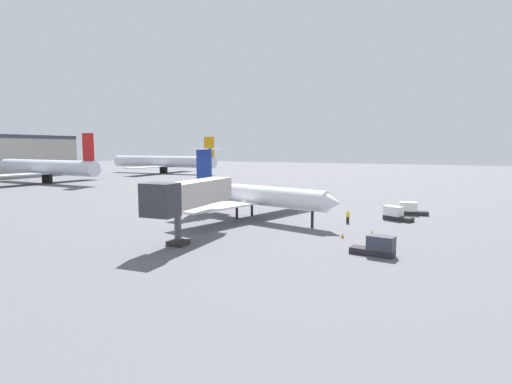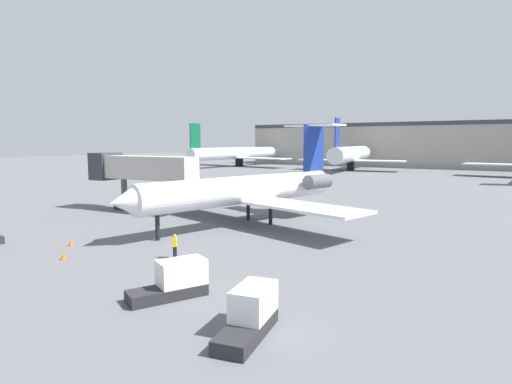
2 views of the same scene
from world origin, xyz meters
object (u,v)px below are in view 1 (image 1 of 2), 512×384
Objects in this scene: baggage_tug_trailing at (395,214)px; baggage_tug_spare at (377,247)px; parked_airliner_east_mid at (164,162)px; parked_airliner_centre at (47,168)px; regional_jet at (250,194)px; traffic_cone_near at (372,233)px; traffic_cone_mid at (343,236)px; jet_bridge at (187,196)px; baggage_tug_lead at (411,209)px; ground_crew_marshaller at (348,217)px.

baggage_tug_trailing is 1.01× the size of baggage_tug_spare.
baggage_tug_spare is 127.87m from parked_airliner_east_mid.
parked_airliner_centre is 0.89× the size of parked_airliner_east_mid.
regional_jet reaches higher than traffic_cone_near.
traffic_cone_near is at bearing 173.26° from baggage_tug_trailing.
parked_airliner_centre is (35.04, 89.84, 4.05)m from traffic_cone_mid.
traffic_cone_mid is at bearing -60.20° from jet_bridge.
parked_airliner_centre is (43.42, 75.21, -0.58)m from jet_bridge.
jet_bridge is at bearing 123.18° from traffic_cone_near.
parked_airliner_centre is 48.26m from parked_airliner_east_mid.
traffic_cone_near is at bearing -103.62° from regional_jet.
parked_airliner_centre is at bearing 80.84° from baggage_tug_lead.
jet_bridge reaches higher than baggage_tug_lead.
baggage_tug_lead is 7.61× the size of traffic_cone_mid.
traffic_cone_near is (11.33, -17.32, -4.62)m from jet_bridge.
regional_jet is at bearing 121.75° from baggage_tug_lead.
ground_crew_marshaller is 0.40× the size of baggage_tug_trailing.
parked_airliner_east_mid reaches higher than jet_bridge.
parked_airliner_east_mid is (48.17, -2.94, 0.05)m from parked_airliner_centre.
baggage_tug_trailing is 20.24m from baggage_tug_spare.
baggage_tug_trailing is at bearing -102.54° from parked_airliner_centre.
baggage_tug_trailing reaches higher than ground_crew_marshaller.
baggage_tug_spare is (-15.30, -6.01, -0.02)m from ground_crew_marshaller.
ground_crew_marshaller is at bearing 132.10° from baggage_tug_trailing.
baggage_tug_spare reaches higher than ground_crew_marshaller.
baggage_tug_lead is 96.69m from parked_airliner_centre.
parked_airliner_centre is (20.88, 93.86, 3.49)m from baggage_tug_trailing.
parked_airliner_centre reaches higher than traffic_cone_near.
baggage_tug_lead is at bearing -99.16° from parked_airliner_centre.
traffic_cone_near is at bearing 170.26° from baggage_tug_lead.
traffic_cone_near is at bearing -146.67° from ground_crew_marshaller.
baggage_tug_trailing is 96.21m from parked_airliner_centre.
ground_crew_marshaller is 92.16m from parked_airliner_centre.
jet_bridge is at bearing 144.24° from baggage_tug_lead.
parked_airliner_east_mid reaches higher than baggage_tug_trailing.
traffic_cone_mid is at bearing -133.76° from parked_airliner_east_mid.
parked_airliner_east_mid is at bearing 48.14° from traffic_cone_near.
jet_bridge is 25.78× the size of traffic_cone_near.
baggage_tug_lead is (10.43, -7.00, -0.02)m from ground_crew_marshaller.
baggage_tug_trailing is at bearing 1.56° from baggage_tug_spare.
parked_airliner_centre is at bearing 73.72° from ground_crew_marshaller.
traffic_cone_mid is 96.52m from parked_airliner_centre.
baggage_tug_trailing is 0.10× the size of parked_airliner_east_mid.
parked_airliner_centre reaches higher than regional_jet.
regional_jet is at bearing 55.48° from baggage_tug_spare.
baggage_tug_trailing is (7.01, -18.67, -2.62)m from regional_jet.
traffic_cone_mid is (-7.15, -14.66, -3.18)m from regional_jet.
baggage_tug_lead and baggage_tug_trailing have the same top height.
parked_airliner_east_mid is (89.29, 91.47, 3.54)m from baggage_tug_spare.
jet_bridge reaches higher than traffic_cone_near.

